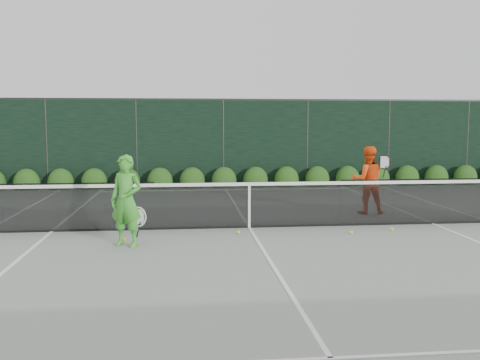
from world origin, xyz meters
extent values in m
plane|color=gray|center=(0.00, 0.00, 0.00)|extent=(80.00, 80.00, 0.00)
cube|color=black|center=(-4.20, 0.00, 0.51)|extent=(4.40, 0.01, 1.02)
cube|color=black|center=(0.00, 0.00, 0.48)|extent=(4.00, 0.01, 0.96)
cube|color=black|center=(4.20, 0.00, 0.51)|extent=(4.40, 0.01, 1.02)
cube|color=white|center=(0.00, 0.00, 0.94)|extent=(12.80, 0.03, 0.07)
cube|color=black|center=(0.00, 0.00, 0.02)|extent=(12.80, 0.02, 0.04)
cube|color=white|center=(0.00, 0.00, 0.46)|extent=(0.05, 0.03, 0.91)
imported|color=green|center=(-2.43, -1.43, 0.84)|extent=(0.72, 0.61, 1.67)
torus|color=silver|center=(-2.23, -1.33, 0.52)|extent=(0.30, 0.08, 0.30)
cylinder|color=black|center=(-2.23, -1.33, 0.28)|extent=(0.10, 0.03, 0.30)
imported|color=#FF5315|center=(3.12, 1.47, 0.83)|extent=(0.87, 0.71, 1.67)
torus|color=black|center=(3.47, 1.27, 1.29)|extent=(0.30, 0.09, 0.30)
cylinder|color=black|center=(3.47, 1.27, 1.05)|extent=(0.10, 0.03, 0.30)
cube|color=white|center=(-4.12, 0.00, 0.01)|extent=(0.06, 23.77, 0.01)
cube|color=white|center=(4.12, 0.00, 0.01)|extent=(0.06, 23.77, 0.01)
cube|color=white|center=(0.00, 11.88, 0.01)|extent=(11.03, 0.06, 0.01)
cube|color=white|center=(0.00, 6.40, 0.01)|extent=(8.23, 0.06, 0.01)
cube|color=white|center=(0.00, -6.40, 0.01)|extent=(8.23, 0.06, 0.01)
cube|color=white|center=(0.00, 0.00, 0.01)|extent=(0.06, 12.80, 0.01)
cube|color=black|center=(0.00, 7.50, 1.50)|extent=(32.00, 0.06, 3.00)
cube|color=#262826|center=(0.00, 7.50, 3.03)|extent=(32.00, 0.06, 0.06)
cylinder|color=#262826|center=(-6.00, 7.50, 1.50)|extent=(0.08, 0.08, 3.00)
cylinder|color=#262826|center=(-3.00, 7.50, 1.50)|extent=(0.08, 0.08, 3.00)
cylinder|color=#262826|center=(0.00, 7.50, 1.50)|extent=(0.08, 0.08, 3.00)
cylinder|color=#262826|center=(3.00, 7.50, 1.50)|extent=(0.08, 0.08, 3.00)
cylinder|color=#262826|center=(6.00, 7.50, 1.50)|extent=(0.08, 0.08, 3.00)
cylinder|color=#262826|center=(9.00, 7.50, 1.50)|extent=(0.08, 0.08, 3.00)
ellipsoid|color=#17390F|center=(-6.60, 7.15, 0.23)|extent=(0.86, 0.65, 0.94)
ellipsoid|color=#17390F|center=(-5.50, 7.15, 0.23)|extent=(0.86, 0.65, 0.94)
ellipsoid|color=#17390F|center=(-4.40, 7.15, 0.23)|extent=(0.86, 0.65, 0.94)
ellipsoid|color=#17390F|center=(-3.30, 7.15, 0.23)|extent=(0.86, 0.65, 0.94)
ellipsoid|color=#17390F|center=(-2.20, 7.15, 0.23)|extent=(0.86, 0.65, 0.94)
ellipsoid|color=#17390F|center=(-1.10, 7.15, 0.23)|extent=(0.86, 0.65, 0.94)
ellipsoid|color=#17390F|center=(0.00, 7.15, 0.23)|extent=(0.86, 0.65, 0.94)
ellipsoid|color=#17390F|center=(1.10, 7.15, 0.23)|extent=(0.86, 0.65, 0.94)
ellipsoid|color=#17390F|center=(2.20, 7.15, 0.23)|extent=(0.86, 0.65, 0.94)
ellipsoid|color=#17390F|center=(3.30, 7.15, 0.23)|extent=(0.86, 0.65, 0.94)
ellipsoid|color=#17390F|center=(4.40, 7.15, 0.23)|extent=(0.86, 0.65, 0.94)
ellipsoid|color=#17390F|center=(5.50, 7.15, 0.23)|extent=(0.86, 0.65, 0.94)
ellipsoid|color=#17390F|center=(6.60, 7.15, 0.23)|extent=(0.86, 0.65, 0.94)
ellipsoid|color=#17390F|center=(7.70, 7.15, 0.23)|extent=(0.86, 0.65, 0.94)
ellipsoid|color=#17390F|center=(8.80, 7.15, 0.23)|extent=(0.86, 0.65, 0.94)
sphere|color=#D8EA34|center=(1.98, -0.85, 0.03)|extent=(0.07, 0.07, 0.07)
sphere|color=#D8EA34|center=(-2.50, -1.02, 0.03)|extent=(0.07, 0.07, 0.07)
sphere|color=#D8EA34|center=(-0.30, -0.59, 0.03)|extent=(0.07, 0.07, 0.07)
sphere|color=#D8EA34|center=(2.92, -0.62, 0.03)|extent=(0.07, 0.07, 0.07)
camera|label=1|loc=(-1.38, -11.19, 2.27)|focal=40.00mm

